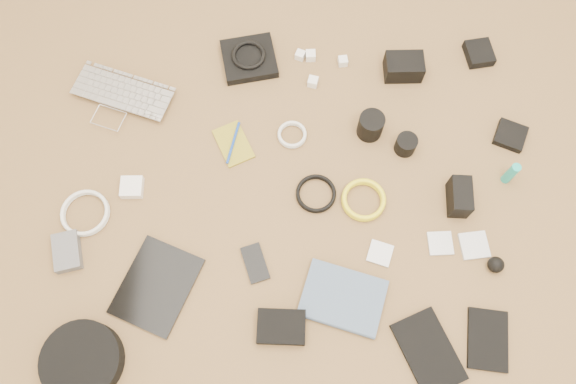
{
  "coord_description": "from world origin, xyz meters",
  "views": [
    {
      "loc": [
        -0.02,
        -0.57,
        1.58
      ],
      "look_at": [
        -0.02,
        0.02,
        0.02
      ],
      "focal_mm": 35.0,
      "sensor_mm": 36.0,
      "label": 1
    }
  ],
  "objects_px": {
    "tablet": "(157,286)",
    "dslr_camera": "(404,67)",
    "headphone_case": "(82,361)",
    "paperback": "(335,327)",
    "laptop": "(117,104)",
    "phone": "(255,263)"
  },
  "relations": [
    {
      "from": "tablet",
      "to": "dslr_camera",
      "type": "bearing_deg",
      "value": 66.53
    },
    {
      "from": "headphone_case",
      "to": "paperback",
      "type": "xyz_separation_m",
      "value": [
        0.67,
        0.08,
        -0.02
      ]
    },
    {
      "from": "laptop",
      "to": "paperback",
      "type": "bearing_deg",
      "value": -26.71
    },
    {
      "from": "laptop",
      "to": "dslr_camera",
      "type": "relative_size",
      "value": 2.64
    },
    {
      "from": "tablet",
      "to": "phone",
      "type": "relative_size",
      "value": 2.18
    },
    {
      "from": "tablet",
      "to": "headphone_case",
      "type": "distance_m",
      "value": 0.27
    },
    {
      "from": "tablet",
      "to": "phone",
      "type": "xyz_separation_m",
      "value": [
        0.28,
        0.06,
        -0.0
      ]
    },
    {
      "from": "dslr_camera",
      "to": "phone",
      "type": "bearing_deg",
      "value": -127.4
    },
    {
      "from": "phone",
      "to": "laptop",
      "type": "bearing_deg",
      "value": 112.73
    },
    {
      "from": "tablet",
      "to": "phone",
      "type": "distance_m",
      "value": 0.28
    },
    {
      "from": "tablet",
      "to": "headphone_case",
      "type": "bearing_deg",
      "value": -107.52
    },
    {
      "from": "headphone_case",
      "to": "paperback",
      "type": "relative_size",
      "value": 0.95
    },
    {
      "from": "dslr_camera",
      "to": "phone",
      "type": "relative_size",
      "value": 1.08
    },
    {
      "from": "laptop",
      "to": "headphone_case",
      "type": "height_order",
      "value": "headphone_case"
    },
    {
      "from": "dslr_camera",
      "to": "paperback",
      "type": "bearing_deg",
      "value": -107.77
    },
    {
      "from": "dslr_camera",
      "to": "tablet",
      "type": "bearing_deg",
      "value": -137.77
    },
    {
      "from": "paperback",
      "to": "phone",
      "type": "bearing_deg",
      "value": 68.02
    },
    {
      "from": "laptop",
      "to": "phone",
      "type": "distance_m",
      "value": 0.68
    },
    {
      "from": "laptop",
      "to": "tablet",
      "type": "height_order",
      "value": "laptop"
    },
    {
      "from": "paperback",
      "to": "headphone_case",
      "type": "bearing_deg",
      "value": 114.69
    },
    {
      "from": "dslr_camera",
      "to": "headphone_case",
      "type": "distance_m",
      "value": 1.29
    },
    {
      "from": "phone",
      "to": "headphone_case",
      "type": "xyz_separation_m",
      "value": [
        -0.45,
        -0.27,
        0.02
      ]
    }
  ]
}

